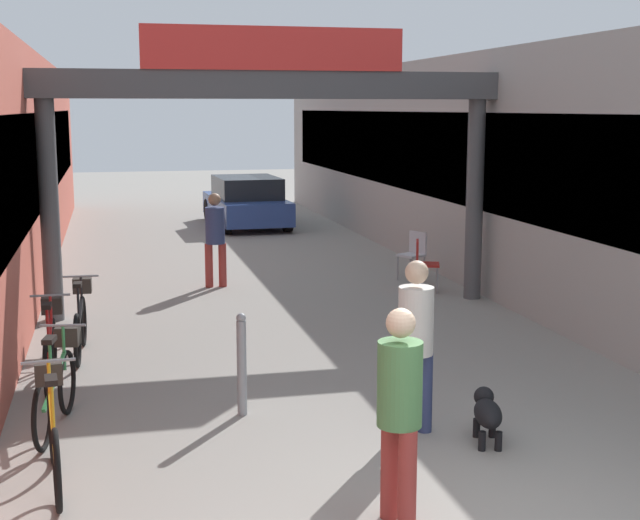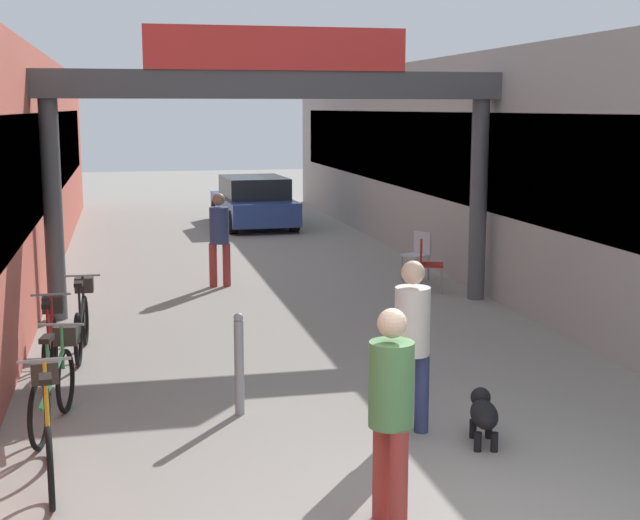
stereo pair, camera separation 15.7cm
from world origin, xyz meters
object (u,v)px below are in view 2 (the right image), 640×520
at_px(bicycle_black_farthest, 82,320).
at_px(parked_car_blue, 254,202).
at_px(pedestrian_companion, 391,403).
at_px(pedestrian_with_dog, 412,336).
at_px(bicycle_orange_nearest, 48,430).
at_px(cafe_chair_aluminium_farther, 419,251).
at_px(bollard_post_metal, 239,363).
at_px(bicycle_green_second, 55,383).
at_px(pedestrian_carrying_crate, 219,234).
at_px(cafe_chair_red_nearer, 427,261).
at_px(bicycle_red_third, 51,344).
at_px(dog_on_leash, 483,413).

relative_size(bicycle_black_farthest, parked_car_blue, 0.42).
height_order(pedestrian_companion, parked_car_blue, pedestrian_companion).
xyz_separation_m(pedestrian_with_dog, bicycle_orange_nearest, (-3.35, -0.35, -0.55)).
bearing_deg(cafe_chair_aluminium_farther, bollard_post_metal, -122.41).
bearing_deg(bicycle_green_second, parked_car_blue, 74.36).
height_order(pedestrian_with_dog, pedestrian_carrying_crate, pedestrian_with_dog).
bearing_deg(pedestrian_with_dog, parked_car_blue, 87.29).
relative_size(cafe_chair_red_nearer, cafe_chair_aluminium_farther, 1.00).
height_order(pedestrian_companion, bicycle_red_third, pedestrian_companion).
distance_m(pedestrian_companion, bicycle_green_second, 3.86).
relative_size(pedestrian_with_dog, pedestrian_companion, 1.01).
relative_size(pedestrian_carrying_crate, dog_on_leash, 2.46).
height_order(pedestrian_companion, bicycle_orange_nearest, pedestrian_companion).
bearing_deg(parked_car_blue, dog_on_leash, -90.54).
bearing_deg(cafe_chair_red_nearer, pedestrian_with_dog, -110.49).
xyz_separation_m(dog_on_leash, bicycle_orange_nearest, (-3.95, 0.03, 0.14)).
bearing_deg(pedestrian_companion, cafe_chair_red_nearer, 68.99).
xyz_separation_m(dog_on_leash, bicycle_black_farthest, (-3.83, 4.08, 0.14)).
distance_m(pedestrian_companion, cafe_chair_aluminium_farther, 9.86).
relative_size(bicycle_green_second, cafe_chair_aluminium_farther, 1.88).
relative_size(dog_on_leash, cafe_chair_aluminium_farther, 0.76).
bearing_deg(pedestrian_companion, parked_car_blue, 85.10).
distance_m(pedestrian_with_dog, pedestrian_companion, 1.95).
bearing_deg(pedestrian_carrying_crate, parked_car_blue, 77.59).
xyz_separation_m(bicycle_green_second, cafe_chair_aluminium_farther, (5.99, 6.48, 0.10)).
xyz_separation_m(bicycle_orange_nearest, bicycle_green_second, (-0.03, 1.33, 0.00)).
height_order(bicycle_black_farthest, parked_car_blue, parked_car_blue).
relative_size(bicycle_orange_nearest, bicycle_black_farthest, 1.00).
distance_m(pedestrian_with_dog, cafe_chair_aluminium_farther, 7.91).
distance_m(bicycle_orange_nearest, bicycle_black_farthest, 4.05).
relative_size(pedestrian_with_dog, bicycle_black_farthest, 1.01).
bearing_deg(bollard_post_metal, pedestrian_carrying_crate, 85.56).
bearing_deg(dog_on_leash, bicycle_red_third, 144.86).
distance_m(bicycle_black_farthest, parked_car_blue, 12.67).
bearing_deg(dog_on_leash, pedestrian_with_dog, 147.54).
bearing_deg(dog_on_leash, parked_car_blue, 89.46).
xyz_separation_m(bicycle_red_third, bicycle_black_farthest, (0.30, 1.17, 0.00)).
height_order(pedestrian_with_dog, cafe_chair_aluminium_farther, pedestrian_with_dog).
relative_size(bicycle_green_second, cafe_chair_red_nearer, 1.88).
bearing_deg(pedestrian_carrying_crate, bicycle_red_third, -116.10).
distance_m(bicycle_green_second, cafe_chair_red_nearer, 7.97).
distance_m(pedestrian_with_dog, bollard_post_metal, 1.86).
bearing_deg(parked_car_blue, cafe_chair_aluminium_farther, -77.34).
xyz_separation_m(dog_on_leash, parked_car_blue, (0.15, 16.10, 0.35)).
bearing_deg(bicycle_black_farthest, bicycle_green_second, -93.08).
bearing_deg(bicycle_red_third, bicycle_green_second, -84.20).
bearing_deg(pedestrian_carrying_crate, bollard_post_metal, -94.44).
xyz_separation_m(pedestrian_with_dog, bicycle_green_second, (-3.38, 0.98, -0.55)).
bearing_deg(dog_on_leash, bicycle_orange_nearest, 179.60).
distance_m(bollard_post_metal, cafe_chair_red_nearer, 6.81).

